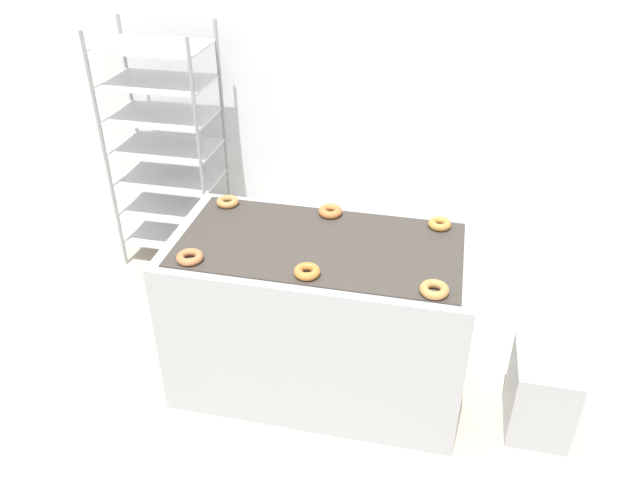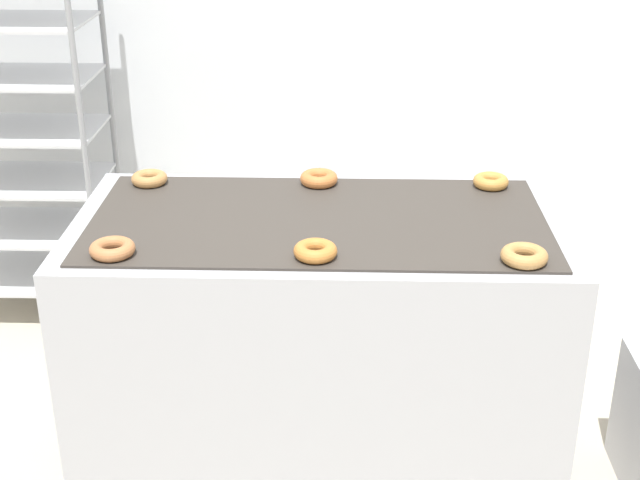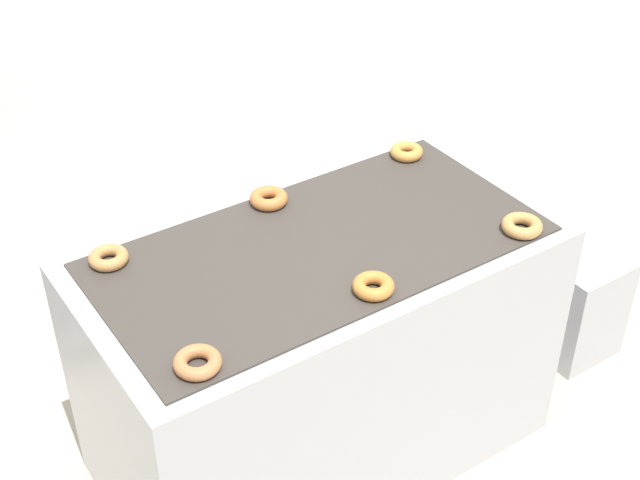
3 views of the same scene
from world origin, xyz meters
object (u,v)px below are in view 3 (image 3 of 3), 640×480
object	(u,v)px
donut_far_center	(269,198)
donut_far_right	(407,152)
donut_near_right	(522,226)
fryer_machine	(320,354)
donut_near_left	(198,362)
glaze_bin	(571,300)
donut_far_left	(109,258)
donut_near_center	(372,286)

from	to	relation	value
donut_far_center	donut_far_right	world-z (taller)	donut_far_center
donut_near_right	donut_far_right	world-z (taller)	same
fryer_machine	donut_near_left	distance (m)	0.78
glaze_bin	donut_near_right	distance (m)	0.92
donut_near_right	glaze_bin	bearing A→B (deg)	18.29
donut_far_left	donut_near_center	bearing A→B (deg)	-44.02
glaze_bin	donut_far_right	size ratio (longest dim) A/B	3.83
donut_far_right	donut_far_center	bearing A→B (deg)	179.25
donut_near_center	donut_near_right	distance (m)	0.57
donut_near_center	donut_far_left	distance (m)	0.79
donut_far_left	fryer_machine	bearing A→B (deg)	-25.80
donut_near_left	donut_near_right	xyz separation A→B (m)	(1.12, -0.01, 0.00)
donut_near_left	donut_far_left	world-z (taller)	same
fryer_machine	donut_far_left	bearing A→B (deg)	154.20
donut_near_left	donut_near_center	bearing A→B (deg)	0.19
glaze_bin	donut_near_center	world-z (taller)	donut_near_center
donut_near_right	donut_far_left	size ratio (longest dim) A/B	1.08
fryer_machine	glaze_bin	xyz separation A→B (m)	(1.15, -0.09, -0.22)
donut_near_left	fryer_machine	bearing A→B (deg)	26.04
fryer_machine	glaze_bin	distance (m)	1.17
fryer_machine	donut_near_right	distance (m)	0.79
donut_near_right	donut_far_center	world-z (taller)	donut_far_center
donut_near_center	donut_near_left	bearing A→B (deg)	-179.81
glaze_bin	donut_near_left	world-z (taller)	donut_near_left
donut_far_left	donut_far_center	distance (m)	0.56
donut_near_right	donut_far_center	bearing A→B (deg)	134.96
donut_near_left	donut_near_right	size ratio (longest dim) A/B	0.98
donut_near_left	donut_far_right	world-z (taller)	donut_far_right
donut_far_center	donut_near_center	bearing A→B (deg)	-89.55
donut_near_left	donut_near_right	distance (m)	1.12
donut_far_left	donut_far_center	xyz separation A→B (m)	(0.56, 0.01, 0.00)
glaze_bin	donut_near_left	xyz separation A→B (m)	(-1.70, -0.18, 0.69)
donut_near_left	donut_far_left	size ratio (longest dim) A/B	1.06
fryer_machine	donut_far_right	size ratio (longest dim) A/B	12.85
fryer_machine	donut_near_center	xyz separation A→B (m)	(-0.00, -0.27, 0.47)
fryer_machine	donut_far_right	bearing A→B (deg)	26.78
glaze_bin	donut_far_right	world-z (taller)	donut_far_right
fryer_machine	donut_near_right	xyz separation A→B (m)	(0.56, -0.29, 0.47)
donut_far_left	donut_far_center	size ratio (longest dim) A/B	0.96
fryer_machine	donut_near_center	size ratio (longest dim) A/B	12.34
donut_near_center	donut_far_right	distance (m)	0.79
glaze_bin	donut_near_center	xyz separation A→B (m)	(-1.15, -0.18, 0.69)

